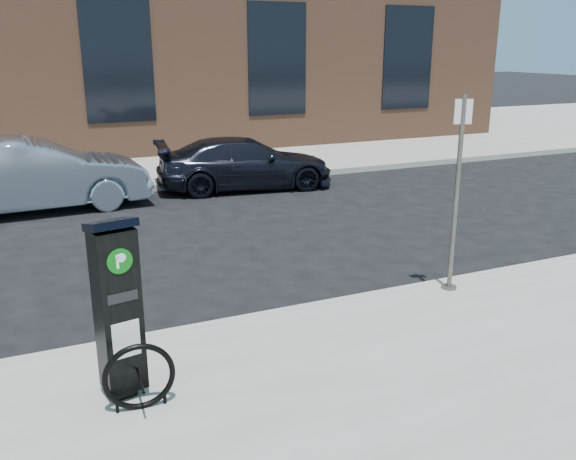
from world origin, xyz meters
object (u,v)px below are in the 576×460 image
parking_kiosk (118,307)px  car_dark (245,163)px  sign_pole (456,197)px  car_silver (34,175)px  bike_rack (139,377)px

parking_kiosk → car_dark: bearing=51.9°
sign_pole → car_silver: 9.07m
sign_pole → bike_rack: bearing=-144.5°
sign_pole → car_silver: bearing=144.6°
sign_pole → car_silver: (-5.09, 7.48, -0.70)m
bike_rack → car_dark: size_ratio=0.16×
car_silver → car_dark: 4.87m
sign_pole → car_dark: size_ratio=0.62×
sign_pole → car_dark: bearing=112.1°
parking_kiosk → sign_pole: sign_pole is taller
sign_pole → car_dark: (-0.22, 7.70, -0.85)m
sign_pole → car_dark: sign_pole is taller
parking_kiosk → sign_pole: 4.75m
bike_rack → car_silver: (-0.54, 8.70, 0.30)m
parking_kiosk → bike_rack: (0.10, -0.31, -0.60)m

